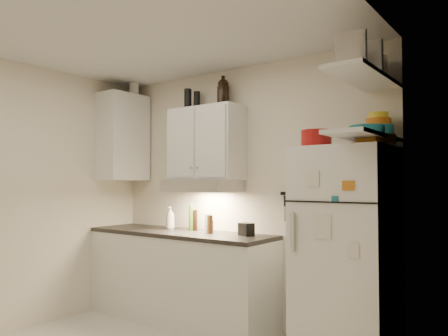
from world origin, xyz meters
The scene contains 35 objects.
ceiling centered at (0.00, 0.00, 2.61)m, with size 3.20×3.00×0.02m, color silver.
back_wall centered at (0.00, 1.51, 1.30)m, with size 3.20×0.02×2.60m, color beige.
left_wall centered at (-1.61, 0.00, 1.30)m, with size 0.02×3.00×2.60m, color beige.
right_wall centered at (1.61, 0.00, 1.30)m, with size 0.02×3.00×2.60m, color beige.
base_cabinet centered at (-0.55, 1.20, 0.44)m, with size 2.10×0.60×0.88m, color silver.
countertop centered at (-0.55, 1.20, 0.90)m, with size 2.10×0.62×0.04m, color black.
upper_cabinet centered at (-0.30, 1.33, 1.83)m, with size 0.80×0.33×0.75m, color silver.
side_cabinet centered at (-1.44, 1.20, 1.95)m, with size 0.33×0.55×1.00m, color silver.
range_hood centered at (-0.30, 1.27, 1.39)m, with size 0.76×0.46×0.12m, color silver.
fridge centered at (1.25, 1.16, 0.85)m, with size 0.70×0.68×1.70m, color white.
shelf_hi centered at (1.45, 1.02, 2.20)m, with size 0.30×0.95×0.03m, color silver.
shelf_lo centered at (1.45, 1.02, 1.76)m, with size 0.30×0.95×0.03m, color silver.
knife_strip centered at (0.70, 1.49, 1.32)m, with size 0.42×0.02×0.03m, color black.
dutch_oven centered at (1.05, 1.06, 1.77)m, with size 0.24×0.24×0.14m, color #A21213.
book_stack centered at (1.52, 1.06, 1.74)m, with size 0.18×0.23×0.08m, color #C36F18.
spice_jar centered at (1.33, 1.14, 1.74)m, with size 0.05×0.05×0.09m, color silver.
stock_pot centered at (1.40, 1.31, 2.32)m, with size 0.29×0.29×0.20m, color silver.
tin_a centered at (1.47, 1.02, 2.33)m, with size 0.23×0.20×0.23m, color #AAAAAD.
tin_b centered at (1.48, 0.66, 2.31)m, with size 0.20×0.20×0.20m, color #AAAAAD.
bowl_teal centered at (1.45, 1.33, 1.82)m, with size 0.25×0.25×0.10m, color #156778.
bowl_orange centered at (1.45, 1.36, 1.90)m, with size 0.20×0.20×0.06m, color orange.
bowl_yellow centered at (1.45, 1.36, 1.96)m, with size 0.15×0.15×0.05m, color yellow.
plates centered at (1.47, 1.02, 1.81)m, with size 0.25×0.25×0.06m, color #156778.
growler_a centered at (-0.13, 1.41, 2.35)m, with size 0.13×0.13×0.30m, color black, non-canonical shape.
growler_b centered at (-0.10, 1.34, 2.31)m, with size 0.09×0.09×0.22m, color black, non-canonical shape.
thermos_a centered at (-0.48, 1.40, 2.30)m, with size 0.07×0.07×0.20m, color black.
thermos_b centered at (-0.55, 1.33, 2.31)m, with size 0.08×0.08×0.23m, color black.
side_jar centered at (-1.36, 1.30, 2.52)m, with size 0.11×0.11×0.15m, color silver.
soap_bottle centered at (-0.75, 1.28, 1.06)m, with size 0.10×0.11×0.27m, color silver.
pepper_mill centered at (-0.16, 1.22, 1.01)m, with size 0.06×0.06×0.18m, color brown.
oil_bottle centered at (-0.49, 1.32, 1.06)m, with size 0.05×0.05×0.28m, color #325816.
vinegar_bottle centered at (-0.45, 1.34, 1.03)m, with size 0.05×0.05×0.22m, color black.
clear_bottle centered at (-0.23, 1.27, 1.02)m, with size 0.06×0.06×0.19m, color silver.
red_jar centered at (-0.22, 1.30, 0.98)m, with size 0.06×0.06×0.12m, color #A21213.
caddy centered at (0.22, 1.29, 0.98)m, with size 0.14×0.10×0.12m, color black.
Camera 1 is at (2.52, -2.17, 1.42)m, focal length 35.00 mm.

